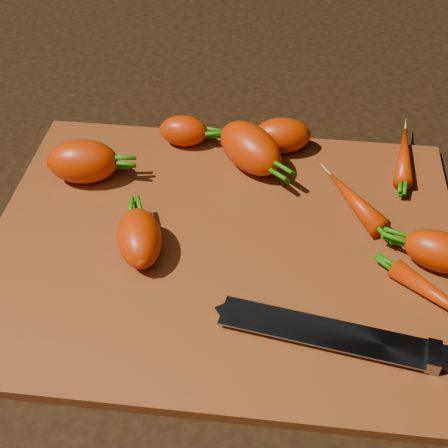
# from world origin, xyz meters

# --- Properties ---
(ground) EXTENTS (2.00, 2.00, 0.01)m
(ground) POSITION_xyz_m (0.00, 0.00, -0.01)
(ground) COLOR black
(cutting_board) EXTENTS (0.50, 0.40, 0.01)m
(cutting_board) POSITION_xyz_m (0.00, 0.00, 0.01)
(cutting_board) COLOR brown
(cutting_board) RESTS_ON ground
(carrot_0) EXTENTS (0.09, 0.06, 0.05)m
(carrot_0) POSITION_xyz_m (-0.17, 0.09, 0.04)
(carrot_0) COLOR #C22B03
(carrot_0) RESTS_ON cutting_board
(carrot_1) EXTENTS (0.10, 0.11, 0.05)m
(carrot_1) POSITION_xyz_m (0.02, 0.13, 0.04)
(carrot_1) COLOR #C22B03
(carrot_1) RESTS_ON cutting_board
(carrot_2) EXTENTS (0.07, 0.09, 0.05)m
(carrot_2) POSITION_xyz_m (-0.08, -0.03, 0.03)
(carrot_2) COLOR #C22B03
(carrot_2) RESTS_ON cutting_board
(carrot_3) EXTENTS (0.08, 0.05, 0.04)m
(carrot_3) POSITION_xyz_m (0.05, 0.17, 0.03)
(carrot_3) COLOR #C22B03
(carrot_3) RESTS_ON cutting_board
(carrot_4) EXTENTS (0.06, 0.04, 0.04)m
(carrot_4) POSITION_xyz_m (-0.07, 0.17, 0.03)
(carrot_4) COLOR #C22B03
(carrot_4) RESTS_ON cutting_board
(carrot_5) EXTENTS (0.08, 0.06, 0.04)m
(carrot_5) POSITION_xyz_m (0.22, -0.01, 0.03)
(carrot_5) COLOR #C22B03
(carrot_5) RESTS_ON cutting_board
(carrot_6) EXTENTS (0.04, 0.11, 0.02)m
(carrot_6) POSITION_xyz_m (0.20, 0.16, 0.02)
(carrot_6) COLOR #C22B03
(carrot_6) RESTS_ON cutting_board
(carrot_7) EXTENTS (0.10, 0.09, 0.02)m
(carrot_7) POSITION_xyz_m (0.22, -0.06, 0.02)
(carrot_7) COLOR #C22B03
(carrot_7) RESTS_ON cutting_board
(carrot_8) EXTENTS (0.07, 0.10, 0.03)m
(carrot_8) POSITION_xyz_m (0.14, 0.07, 0.02)
(carrot_8) COLOR #C22B03
(carrot_8) RESTS_ON cutting_board
(knife) EXTENTS (0.31, 0.07, 0.02)m
(knife) POSITION_xyz_m (0.12, -0.11, 0.02)
(knife) COLOR gray
(knife) RESTS_ON cutting_board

